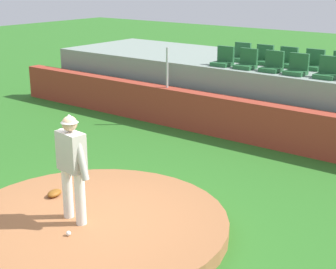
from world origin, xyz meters
name	(u,v)px	position (x,y,z in m)	size (l,w,h in m)	color
ground_plane	(92,232)	(0.00, 0.00, 0.00)	(60.00, 60.00, 0.00)	#2A6921
pitchers_mound	(92,225)	(0.00, 0.00, 0.11)	(4.28, 4.28, 0.23)	#9C623B
pitcher	(72,160)	(-0.17, -0.19, 1.22)	(0.74, 0.31, 1.70)	silver
baseball	(68,233)	(0.13, -0.59, 0.27)	(0.07, 0.07, 0.07)	white
fielding_glove	(54,193)	(-1.12, 0.21, 0.28)	(0.30, 0.20, 0.11)	brown
brick_barrier	(262,124)	(0.00, 5.54, 0.50)	(16.81, 0.40, 1.00)	#9E3727
fence_post_left	(167,68)	(-2.83, 5.54, 1.53)	(0.06, 0.06, 1.06)	silver
bleacher_platform	(303,95)	(0.00, 7.79, 0.79)	(15.25, 3.51, 1.57)	gray
stadium_chair_0	(224,60)	(-1.73, 6.53, 1.73)	(0.48, 0.44, 0.50)	#245D32
stadium_chair_1	(247,62)	(-1.04, 6.54, 1.73)	(0.48, 0.44, 0.50)	#245D32
stadium_chair_2	(272,65)	(-0.33, 6.57, 1.73)	(0.48, 0.44, 0.50)	#245D32
stadium_chair_3	(297,68)	(0.33, 6.54, 1.73)	(0.48, 0.44, 0.50)	#245D32
stadium_chair_4	(327,71)	(1.07, 6.57, 1.73)	(0.48, 0.44, 0.50)	#245D32
stadium_chair_6	(241,55)	(-1.75, 7.47, 1.73)	(0.48, 0.44, 0.50)	#245D32
stadium_chair_7	(263,58)	(-1.05, 7.44, 1.73)	(0.48, 0.44, 0.50)	#245D32
stadium_chair_8	(287,61)	(-0.35, 7.43, 1.73)	(0.48, 0.44, 0.50)	#245D32
stadium_chair_9	(313,63)	(0.36, 7.46, 1.73)	(0.48, 0.44, 0.50)	#245D32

